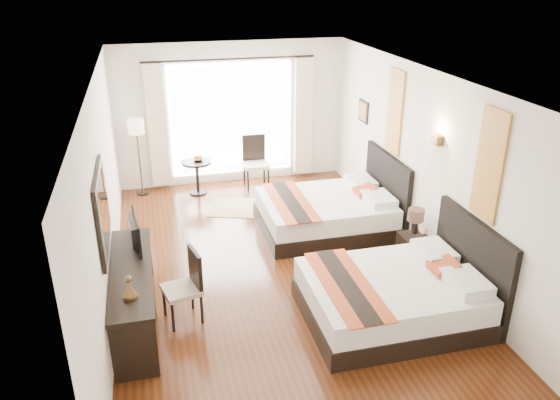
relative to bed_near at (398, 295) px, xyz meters
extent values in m
cube|color=#3D190B|center=(-1.21, 1.45, -0.32)|extent=(4.50, 7.50, 0.01)
cube|color=white|center=(-1.21, 1.45, 2.47)|extent=(4.50, 7.50, 0.02)
cube|color=silver|center=(1.03, 1.45, 1.08)|extent=(0.01, 7.50, 2.80)
cube|color=silver|center=(-3.46, 1.45, 1.08)|extent=(0.01, 7.50, 2.80)
cube|color=silver|center=(-1.21, 5.20, 1.08)|extent=(4.50, 0.01, 2.80)
cube|color=silver|center=(-1.21, -2.29, 1.08)|extent=(4.50, 0.01, 2.80)
cube|color=white|center=(-1.21, 5.18, 0.98)|extent=(2.40, 0.02, 2.20)
cube|color=white|center=(-1.21, 5.12, 0.98)|extent=(2.30, 0.02, 2.10)
cube|color=beige|center=(-2.66, 5.08, 0.96)|extent=(0.35, 0.14, 2.35)
cube|color=beige|center=(0.24, 5.08, 0.96)|extent=(0.35, 0.14, 2.35)
cube|color=maroon|center=(1.02, 0.00, 1.63)|extent=(0.03, 0.50, 1.35)
cube|color=maroon|center=(1.02, 2.58, 1.63)|extent=(0.03, 0.50, 1.35)
cube|color=#4F371C|center=(0.98, 1.14, 1.60)|extent=(0.10, 0.14, 0.14)
cube|color=black|center=(-3.43, 0.70, 1.23)|extent=(0.04, 1.25, 0.95)
cube|color=white|center=(-3.41, 0.70, 1.23)|extent=(0.01, 1.12, 0.82)
cube|color=black|center=(-0.11, 0.00, -0.19)|extent=(2.10, 1.64, 0.26)
cube|color=silver|center=(-0.11, 0.00, 0.09)|extent=(2.04, 1.60, 0.31)
cube|color=black|center=(0.99, 0.00, 0.30)|extent=(0.08, 1.64, 1.23)
cube|color=maroon|center=(-0.70, 0.00, 0.25)|extent=(0.56, 1.70, 0.02)
cube|color=black|center=(-0.11, 2.58, -0.19)|extent=(2.11, 1.65, 0.26)
cube|color=silver|center=(-0.11, 2.58, 0.09)|extent=(2.05, 1.61, 0.31)
cube|color=black|center=(0.99, 2.58, 0.30)|extent=(0.08, 1.65, 1.23)
cube|color=maroon|center=(-0.70, 2.58, 0.25)|extent=(0.57, 1.71, 0.02)
cube|color=black|center=(0.81, 1.14, -0.09)|extent=(0.38, 0.47, 0.46)
cylinder|color=black|center=(0.81, 1.19, 0.28)|extent=(0.10, 0.10, 0.20)
cylinder|color=#3A261C|center=(0.81, 1.19, 0.47)|extent=(0.24, 0.24, 0.18)
imported|color=black|center=(0.83, 0.98, 0.24)|extent=(0.14, 0.14, 0.13)
cube|color=black|center=(-3.20, 0.70, 0.06)|extent=(0.50, 2.20, 0.76)
imported|color=black|center=(-3.18, 1.25, 0.65)|extent=(0.17, 0.75, 0.43)
cube|color=tan|center=(-2.63, 0.58, 0.12)|extent=(0.52, 0.52, 0.06)
cube|color=black|center=(-2.44, 0.63, 0.38)|extent=(0.14, 0.41, 0.48)
cylinder|color=black|center=(-3.05, 4.90, -0.30)|extent=(0.22, 0.22, 0.03)
cylinder|color=#4F371C|center=(-3.05, 4.90, 0.34)|extent=(0.03, 0.03, 1.26)
cylinder|color=#F8EAC2|center=(-3.05, 4.90, 1.04)|extent=(0.30, 0.30, 0.26)
cylinder|color=black|center=(-2.00, 4.68, 0.01)|extent=(0.57, 0.57, 0.66)
imported|color=#4D2F1B|center=(-1.96, 4.70, 0.37)|extent=(0.25, 0.25, 0.05)
cube|color=tan|center=(-0.83, 4.69, 0.16)|extent=(0.49, 0.49, 0.06)
cube|color=black|center=(-0.83, 4.90, 0.45)|extent=(0.45, 0.06, 0.54)
cube|color=tan|center=(-1.23, 3.75, -0.31)|extent=(1.51, 1.25, 0.01)
camera|label=1|loc=(-2.84, -5.26, 3.81)|focal=35.00mm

